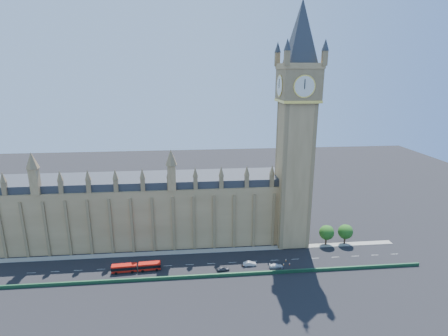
{
  "coord_description": "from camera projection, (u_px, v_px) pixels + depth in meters",
  "views": [
    {
      "loc": [
        -2.61,
        -115.89,
        68.74
      ],
      "look_at": [
        9.78,
        10.0,
        34.06
      ],
      "focal_mm": 28.0,
      "sensor_mm": 36.0,
      "label": 1
    }
  ],
  "objects": [
    {
      "name": "car_silver",
      "position": [
        250.0,
        264.0,
        128.44
      ],
      "size": [
        4.86,
        1.86,
        1.58
      ],
      "primitive_type": "imported",
      "rotation": [
        0.0,
        0.0,
        1.53
      ],
      "color": "#B8BAC1",
      "rests_on": "ground"
    },
    {
      "name": "tree_east_far",
      "position": [
        346.0,
        231.0,
        143.52
      ],
      "size": [
        6.0,
        6.0,
        8.5
      ],
      "color": "#382619",
      "rests_on": "ground"
    },
    {
      "name": "palace_westminster",
      "position": [
        138.0,
        209.0,
        144.74
      ],
      "size": [
        120.0,
        20.0,
        28.0
      ],
      "color": "olive",
      "rests_on": "ground"
    },
    {
      "name": "tree_east_near",
      "position": [
        327.0,
        232.0,
        142.77
      ],
      "size": [
        6.0,
        6.0,
        8.5
      ],
      "color": "#382619",
      "rests_on": "ground"
    },
    {
      "name": "cone_d",
      "position": [
        243.0,
        265.0,
        128.22
      ],
      "size": [
        0.47,
        0.47,
        0.71
      ],
      "rotation": [
        0.0,
        0.0,
        -0.05
      ],
      "color": "black",
      "rests_on": "ground"
    },
    {
      "name": "cone_c",
      "position": [
        286.0,
        260.0,
        131.6
      ],
      "size": [
        0.6,
        0.6,
        0.8
      ],
      "rotation": [
        0.0,
        0.0,
        -0.22
      ],
      "color": "black",
      "rests_on": "ground"
    },
    {
      "name": "elizabeth_tower",
      "position": [
        297.0,
        111.0,
        132.25
      ],
      "size": [
        20.59,
        20.59,
        105.0
      ],
      "color": "olive",
      "rests_on": "ground"
    },
    {
      "name": "ground",
      "position": [
        200.0,
        264.0,
        129.65
      ],
      "size": [
        400.0,
        400.0,
        0.0
      ],
      "primitive_type": "plane",
      "color": "black",
      "rests_on": "ground"
    },
    {
      "name": "car_white",
      "position": [
        276.0,
        266.0,
        127.04
      ],
      "size": [
        5.0,
        2.04,
        1.45
      ],
      "primitive_type": "imported",
      "rotation": [
        0.0,
        0.0,
        1.57
      ],
      "color": "silver",
      "rests_on": "ground"
    },
    {
      "name": "cone_b",
      "position": [
        290.0,
        264.0,
        129.09
      ],
      "size": [
        0.6,
        0.6,
        0.75
      ],
      "rotation": [
        0.0,
        0.0,
        -0.33
      ],
      "color": "black",
      "rests_on": "ground"
    },
    {
      "name": "kerb_north",
      "position": [
        200.0,
        251.0,
        138.75
      ],
      "size": [
        160.0,
        3.0,
        0.16
      ],
      "primitive_type": "cube",
      "color": "gray",
      "rests_on": "ground"
    },
    {
      "name": "bridge_parapet",
      "position": [
        201.0,
        276.0,
        120.85
      ],
      "size": [
        160.0,
        0.6,
        1.2
      ],
      "primitive_type": "cube",
      "color": "#1E4C2D",
      "rests_on": "ground"
    },
    {
      "name": "car_grey",
      "position": [
        223.0,
        269.0,
        125.21
      ],
      "size": [
        4.77,
        2.39,
        1.56
      ],
      "primitive_type": "imported",
      "rotation": [
        0.0,
        0.0,
        1.69
      ],
      "color": "#44454C",
      "rests_on": "ground"
    },
    {
      "name": "cone_a",
      "position": [
        284.0,
        264.0,
        128.9
      ],
      "size": [
        0.53,
        0.53,
        0.74
      ],
      "rotation": [
        0.0,
        0.0,
        -0.15
      ],
      "color": "black",
      "rests_on": "ground"
    },
    {
      "name": "red_bus",
      "position": [
        136.0,
        267.0,
        124.64
      ],
      "size": [
        17.28,
        3.57,
        2.92
      ],
      "rotation": [
        0.0,
        0.0,
        0.06
      ],
      "color": "red",
      "rests_on": "ground"
    }
  ]
}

